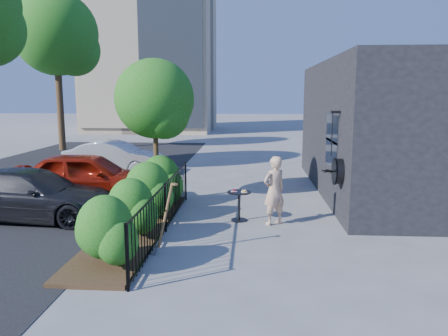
# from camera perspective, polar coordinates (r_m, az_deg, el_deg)

# --- Properties ---
(ground) EXTENTS (120.00, 120.00, 0.00)m
(ground) POSITION_cam_1_polar(r_m,az_deg,el_deg) (9.73, 1.19, -8.47)
(ground) COLOR gray
(ground) RESTS_ON ground
(shop_building) EXTENTS (6.22, 9.00, 4.00)m
(shop_building) POSITION_cam_1_polar(r_m,az_deg,el_deg) (14.69, 24.08, 4.79)
(shop_building) COLOR black
(shop_building) RESTS_ON ground
(fence) EXTENTS (0.05, 6.05, 1.10)m
(fence) POSITION_cam_1_polar(r_m,az_deg,el_deg) (9.74, -7.68, -5.09)
(fence) COLOR black
(fence) RESTS_ON ground
(planting_bed) EXTENTS (1.30, 6.00, 0.08)m
(planting_bed) POSITION_cam_1_polar(r_m,az_deg,el_deg) (10.05, -11.57, -7.84)
(planting_bed) COLOR #382616
(planting_bed) RESTS_ON ground
(shrubs) EXTENTS (1.10, 5.60, 1.24)m
(shrubs) POSITION_cam_1_polar(r_m,az_deg,el_deg) (9.94, -10.99, -4.06)
(shrubs) COLOR #205513
(shrubs) RESTS_ON ground
(patio_tree) EXTENTS (2.20, 2.20, 3.94)m
(patio_tree) POSITION_cam_1_polar(r_m,az_deg,el_deg) (12.28, -8.78, 8.30)
(patio_tree) COLOR #3F2B19
(patio_tree) RESTS_ON ground
(street) EXTENTS (9.00, 30.00, 0.01)m
(street) POSITION_cam_1_polar(r_m,az_deg,el_deg) (14.61, -26.88, -3.36)
(street) COLOR black
(street) RESTS_ON ground
(street_tree_far) EXTENTS (4.40, 4.40, 8.28)m
(street_tree_far) POSITION_cam_1_polar(r_m,az_deg,el_deg) (25.56, -21.00, 15.48)
(street_tree_far) COLOR #3F2B19
(street_tree_far) RESTS_ON ground
(cafe_table) EXTENTS (0.57, 0.57, 0.77)m
(cafe_table) POSITION_cam_1_polar(r_m,az_deg,el_deg) (10.51, 1.99, -4.27)
(cafe_table) COLOR black
(cafe_table) RESTS_ON ground
(woman) EXTENTS (0.71, 0.65, 1.62)m
(woman) POSITION_cam_1_polar(r_m,az_deg,el_deg) (10.22, 6.57, -2.94)
(woman) COLOR #D5AB8A
(woman) RESTS_ON ground
(shovel) EXTENTS (0.48, 0.18, 1.42)m
(shovel) POSITION_cam_1_polar(r_m,az_deg,el_deg) (8.38, -7.89, -7.07)
(shovel) COLOR brown
(shovel) RESTS_ON ground
(car_red) EXTENTS (4.36, 2.11, 1.43)m
(car_red) POSITION_cam_1_polar(r_m,az_deg,el_deg) (12.86, -17.41, -1.15)
(car_red) COLOR #A51D0D
(car_red) RESTS_ON ground
(car_silver) EXTENTS (3.88, 1.64, 1.24)m
(car_silver) POSITION_cam_1_polar(r_m,az_deg,el_deg) (17.38, -14.06, 1.38)
(car_silver) COLOR #ABACB0
(car_silver) RESTS_ON ground
(car_darkgrey) EXTENTS (4.31, 1.97, 1.22)m
(car_darkgrey) POSITION_cam_1_polar(r_m,az_deg,el_deg) (11.61, -23.78, -3.20)
(car_darkgrey) COLOR black
(car_darkgrey) RESTS_ON ground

